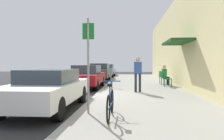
{
  "coord_description": "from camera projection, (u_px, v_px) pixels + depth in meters",
  "views": [
    {
      "loc": [
        1.51,
        -9.67,
        1.48
      ],
      "look_at": [
        0.03,
        8.82,
        0.94
      ],
      "focal_mm": 34.3,
      "sensor_mm": 36.0,
      "label": 1
    }
  ],
  "objects": [
    {
      "name": "parked_car_1",
      "position": [
        87.0,
        76.0,
        13.19
      ],
      "size": [
        1.8,
        4.4,
        1.4
      ],
      "color": "maroon",
      "rests_on": "ground_plane"
    },
    {
      "name": "parking_meter",
      "position": [
        111.0,
        74.0,
        12.55
      ],
      "size": [
        0.12,
        0.1,
        1.32
      ],
      "color": "slate",
      "rests_on": "sidewalk_slab"
    },
    {
      "name": "parked_car_0",
      "position": [
        48.0,
        88.0,
        6.94
      ],
      "size": [
        1.8,
        4.4,
        1.3
      ],
      "color": "silver",
      "rests_on": "ground_plane"
    },
    {
      "name": "parked_car_2",
      "position": [
        100.0,
        72.0,
        19.23
      ],
      "size": [
        1.8,
        4.4,
        1.52
      ],
      "color": "#47514C",
      "rests_on": "ground_plane"
    },
    {
      "name": "seated_patron_1",
      "position": [
        165.0,
        74.0,
        13.61
      ],
      "size": [
        0.48,
        0.43,
        1.29
      ],
      "color": "#232838",
      "rests_on": "sidewalk_slab"
    },
    {
      "name": "sidewalk_slab",
      "position": [
        143.0,
        90.0,
        11.61
      ],
      "size": [
        4.5,
        32.0,
        0.12
      ],
      "primitive_type": "cube",
      "color": "#9E9B93",
      "rests_on": "ground_plane"
    },
    {
      "name": "cafe_chair_2",
      "position": [
        162.0,
        76.0,
        14.51
      ],
      "size": [
        0.5,
        0.5,
        0.87
      ],
      "color": "#14592D",
      "rests_on": "sidewalk_slab"
    },
    {
      "name": "cafe_chair_0",
      "position": [
        167.0,
        78.0,
        12.69
      ],
      "size": [
        0.52,
        0.52,
        0.87
      ],
      "color": "#14592D",
      "rests_on": "sidewalk_slab"
    },
    {
      "name": "cafe_chair_1",
      "position": [
        164.0,
        77.0,
        13.61
      ],
      "size": [
        0.52,
        0.52,
        0.87
      ],
      "color": "#14592D",
      "rests_on": "sidewalk_slab"
    },
    {
      "name": "parked_car_3",
      "position": [
        107.0,
        70.0,
        25.16
      ],
      "size": [
        1.8,
        4.4,
        1.43
      ],
      "color": "#B7B7BC",
      "rests_on": "ground_plane"
    },
    {
      "name": "ground_plane",
      "position": [
        96.0,
        96.0,
        9.79
      ],
      "size": [
        60.0,
        60.0,
        0.0
      ],
      "primitive_type": "plane",
      "color": "#2D2D30"
    },
    {
      "name": "building_facade",
      "position": [
        188.0,
        38.0,
        11.33
      ],
      "size": [
        1.4,
        32.0,
        5.7
      ],
      "color": "beige",
      "rests_on": "ground_plane"
    },
    {
      "name": "street_sign",
      "position": [
        88.0,
        58.0,
        5.83
      ],
      "size": [
        0.32,
        0.06,
        2.6
      ],
      "color": "gray",
      "rests_on": "sidewalk_slab"
    },
    {
      "name": "bicycle_0",
      "position": [
        110.0,
        104.0,
        5.36
      ],
      "size": [
        0.46,
        1.71,
        0.9
      ],
      "color": "black",
      "rests_on": "sidewalk_slab"
    },
    {
      "name": "pedestrian_standing",
      "position": [
        138.0,
        71.0,
        10.24
      ],
      "size": [
        0.36,
        0.22,
        1.7
      ],
      "color": "#232838",
      "rests_on": "sidewalk_slab"
    }
  ]
}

